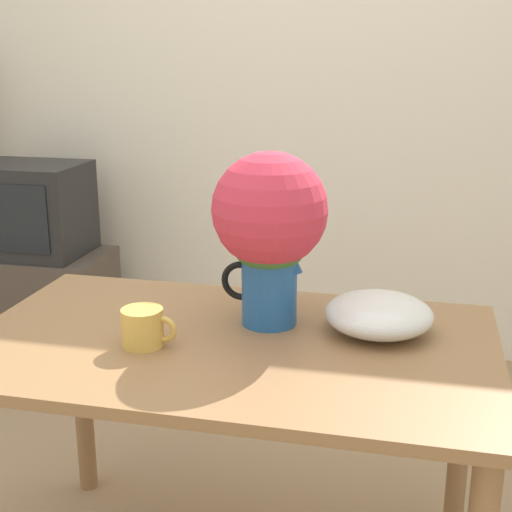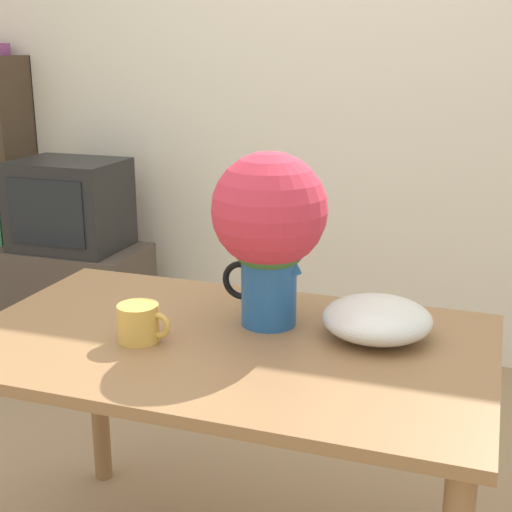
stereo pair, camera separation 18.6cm
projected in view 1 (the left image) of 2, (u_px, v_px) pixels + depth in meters
The scene contains 7 objects.
wall_back at pixel (291, 82), 3.35m from camera, with size 8.00×0.05×2.60m.
table at pixel (231, 377), 1.83m from camera, with size 1.33×0.80×0.75m.
flower_vase at pixel (270, 224), 1.83m from camera, with size 0.30×0.30×0.46m.
coffee_mug at pixel (144, 327), 1.75m from camera, with size 0.14×0.10×0.10m.
white_bowl at pixel (379, 314), 1.83m from camera, with size 0.28×0.28×0.10m.
tv_stand at pixel (39, 303), 3.49m from camera, with size 0.69×0.42×0.51m.
tv_set at pixel (30, 209), 3.36m from camera, with size 0.51×0.40×0.43m.
Camera 1 is at (0.62, -1.59, 1.45)m, focal length 50.00 mm.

